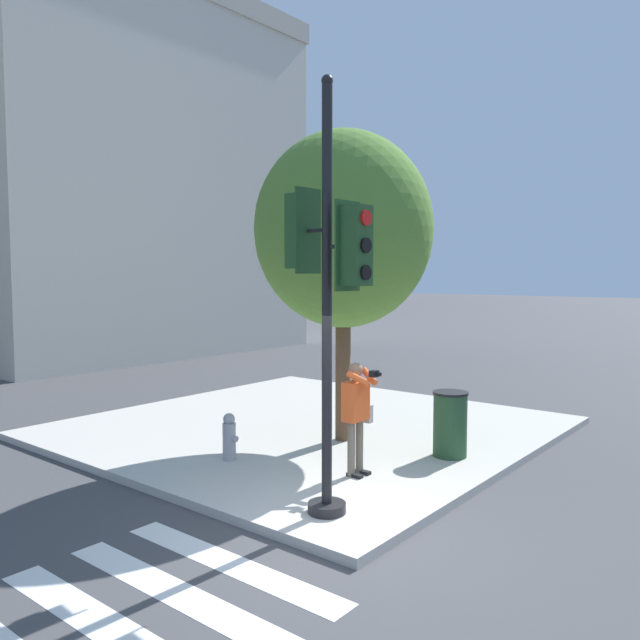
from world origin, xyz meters
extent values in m
plane|color=#424244|center=(0.00, 0.00, 0.00)|extent=(160.00, 160.00, 0.00)
cube|color=#BCB7AD|center=(3.50, 3.50, 0.06)|extent=(8.00, 8.00, 0.12)
cube|color=silver|center=(-1.20, 0.61, 0.00)|extent=(0.37, 3.00, 0.01)
cube|color=silver|center=(-1.92, 0.61, 0.00)|extent=(0.37, 3.00, 0.01)
cube|color=silver|center=(-2.65, 0.61, 0.00)|extent=(0.37, 3.00, 0.01)
cylinder|color=black|center=(0.27, 0.50, 0.18)|extent=(0.46, 0.46, 0.12)
cylinder|color=black|center=(0.27, 0.50, 2.70)|extent=(0.12, 0.12, 4.91)
sphere|color=black|center=(0.27, 0.50, 5.19)|extent=(0.14, 0.14, 0.14)
cylinder|color=black|center=(0.29, 0.69, 3.50)|extent=(0.07, 0.26, 0.05)
cube|color=#234C23|center=(0.31, 0.94, 3.50)|extent=(0.32, 0.26, 0.90)
cube|color=#234C23|center=(0.30, 0.81, 3.50)|extent=(0.42, 0.06, 1.02)
cylinder|color=red|center=(0.32, 1.07, 3.80)|extent=(0.17, 0.04, 0.17)
cylinder|color=black|center=(0.32, 1.07, 3.50)|extent=(0.17, 0.04, 0.17)
cylinder|color=black|center=(0.32, 1.07, 3.20)|extent=(0.17, 0.04, 0.17)
cylinder|color=black|center=(0.26, 0.31, 3.30)|extent=(0.07, 0.26, 0.05)
cube|color=#234C23|center=(0.24, 0.06, 3.30)|extent=(0.31, 0.26, 0.90)
cube|color=#234C23|center=(0.25, 0.19, 3.30)|extent=(0.42, 0.05, 1.02)
cylinder|color=red|center=(0.24, -0.08, 3.60)|extent=(0.17, 0.04, 0.17)
cylinder|color=black|center=(0.24, -0.08, 3.30)|extent=(0.17, 0.04, 0.17)
cylinder|color=black|center=(0.24, -0.08, 3.00)|extent=(0.17, 0.04, 0.17)
cube|color=black|center=(1.54, 1.00, 0.15)|extent=(0.09, 0.24, 0.05)
cube|color=black|center=(1.74, 1.00, 0.15)|extent=(0.09, 0.24, 0.05)
cylinder|color=#6B6051|center=(1.54, 1.06, 0.52)|extent=(0.11, 0.11, 0.79)
cylinder|color=#6B6051|center=(1.74, 1.06, 0.52)|extent=(0.11, 0.11, 0.79)
cube|color=#E55623|center=(1.64, 1.06, 1.19)|extent=(0.40, 0.22, 0.56)
sphere|color=#8C664C|center=(1.64, 1.06, 1.63)|extent=(0.21, 0.21, 0.21)
cube|color=black|center=(1.64, 0.75, 1.61)|extent=(0.12, 0.10, 0.09)
cylinder|color=black|center=(1.64, 0.68, 1.61)|extent=(0.06, 0.08, 0.06)
cylinder|color=#E55623|center=(1.51, 0.92, 1.54)|extent=(0.23, 0.35, 0.22)
cylinder|color=#E55623|center=(1.78, 0.92, 1.54)|extent=(0.23, 0.35, 0.22)
cube|color=#B7B2A8|center=(1.92, 1.08, 0.96)|extent=(0.10, 0.20, 0.26)
cylinder|color=brown|center=(3.05, 2.33, 1.40)|extent=(0.26, 0.26, 2.56)
ellipsoid|color=#568433|center=(3.05, 2.33, 3.74)|extent=(3.02, 3.02, 3.32)
cylinder|color=#99999E|center=(1.00, 2.99, 0.41)|extent=(0.20, 0.20, 0.58)
sphere|color=#99999E|center=(1.00, 2.99, 0.76)|extent=(0.18, 0.18, 0.18)
cylinder|color=#99999E|center=(1.00, 2.86, 0.47)|extent=(0.09, 0.06, 0.09)
cylinder|color=#234728|center=(3.32, 0.43, 0.62)|extent=(0.53, 0.53, 0.99)
cylinder|color=black|center=(3.32, 0.43, 1.13)|extent=(0.55, 0.55, 0.04)
cube|color=beige|center=(8.68, 19.83, 6.26)|extent=(12.43, 13.35, 12.51)
cube|color=#B2AD9E|center=(8.68, 19.83, 12.91)|extent=(12.63, 13.55, 0.80)
camera|label=1|loc=(-5.46, -4.02, 2.98)|focal=35.00mm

